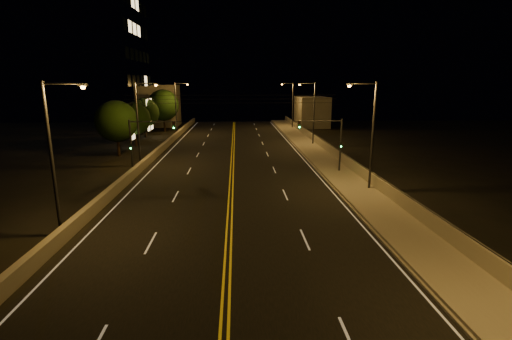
{
  "coord_description": "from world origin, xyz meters",
  "views": [
    {
      "loc": [
        0.55,
        -9.7,
        9.01
      ],
      "look_at": [
        2.0,
        18.0,
        2.5
      ],
      "focal_mm": 26.0,
      "sensor_mm": 36.0,
      "label": 1
    }
  ],
  "objects_px": {
    "streetlight_6": "(177,105)",
    "traffic_signal_left": "(142,140)",
    "streetlight_2": "(312,110)",
    "tree_1": "(134,119)",
    "streetlight_4": "(55,150)",
    "streetlight_1": "(370,130)",
    "traffic_signal_right": "(330,139)",
    "building_tower": "(55,42)",
    "streetlight_5": "(140,118)",
    "tree_0": "(116,121)",
    "tree_3": "(163,105)",
    "tree_2": "(144,113)",
    "streetlight_3": "(291,102)"
  },
  "relations": [
    {
      "from": "building_tower",
      "to": "streetlight_5",
      "type": "bearing_deg",
      "value": -48.36
    },
    {
      "from": "tree_2",
      "to": "building_tower",
      "type": "bearing_deg",
      "value": -157.07
    },
    {
      "from": "building_tower",
      "to": "tree_1",
      "type": "distance_m",
      "value": 16.7
    },
    {
      "from": "streetlight_3",
      "to": "streetlight_6",
      "type": "xyz_separation_m",
      "value": [
        -21.44,
        -7.22,
        0.0
      ]
    },
    {
      "from": "streetlight_2",
      "to": "tree_1",
      "type": "xyz_separation_m",
      "value": [
        -25.82,
        1.1,
        -1.31
      ]
    },
    {
      "from": "streetlight_6",
      "to": "streetlight_2",
      "type": "bearing_deg",
      "value": -32.26
    },
    {
      "from": "streetlight_2",
      "to": "streetlight_3",
      "type": "bearing_deg",
      "value": 90.0
    },
    {
      "from": "streetlight_1",
      "to": "tree_2",
      "type": "xyz_separation_m",
      "value": [
        -26.51,
        34.01,
        -1.11
      ]
    },
    {
      "from": "tree_2",
      "to": "tree_1",
      "type": "bearing_deg",
      "value": -85.69
    },
    {
      "from": "streetlight_5",
      "to": "traffic_signal_right",
      "type": "distance_m",
      "value": 20.45
    },
    {
      "from": "traffic_signal_right",
      "to": "tree_2",
      "type": "height_order",
      "value": "tree_2"
    },
    {
      "from": "streetlight_1",
      "to": "traffic_signal_left",
      "type": "distance_m",
      "value": 21.34
    },
    {
      "from": "streetlight_4",
      "to": "building_tower",
      "type": "xyz_separation_m",
      "value": [
        -16.23,
        37.58,
        9.62
      ]
    },
    {
      "from": "streetlight_2",
      "to": "streetlight_4",
      "type": "bearing_deg",
      "value": -123.73
    },
    {
      "from": "streetlight_6",
      "to": "tree_0",
      "type": "distance_m",
      "value": 20.74
    },
    {
      "from": "streetlight_1",
      "to": "tree_3",
      "type": "bearing_deg",
      "value": 120.72
    },
    {
      "from": "traffic_signal_right",
      "to": "tree_3",
      "type": "relative_size",
      "value": 0.71
    },
    {
      "from": "traffic_signal_right",
      "to": "building_tower",
      "type": "height_order",
      "value": "building_tower"
    },
    {
      "from": "streetlight_6",
      "to": "tree_1",
      "type": "bearing_deg",
      "value": -109.39
    },
    {
      "from": "tree_2",
      "to": "tree_3",
      "type": "distance_m",
      "value": 7.83
    },
    {
      "from": "building_tower",
      "to": "streetlight_2",
      "type": "bearing_deg",
      "value": -8.26
    },
    {
      "from": "streetlight_1",
      "to": "streetlight_4",
      "type": "bearing_deg",
      "value": -158.86
    },
    {
      "from": "streetlight_2",
      "to": "streetlight_3",
      "type": "relative_size",
      "value": 1.0
    },
    {
      "from": "tree_3",
      "to": "traffic_signal_right",
      "type": "bearing_deg",
      "value": -56.62
    },
    {
      "from": "streetlight_2",
      "to": "streetlight_4",
      "type": "xyz_separation_m",
      "value": [
        -21.44,
        -32.12,
        0.0
      ]
    },
    {
      "from": "streetlight_1",
      "to": "traffic_signal_right",
      "type": "height_order",
      "value": "streetlight_1"
    },
    {
      "from": "streetlight_6",
      "to": "traffic_signal_right",
      "type": "xyz_separation_m",
      "value": [
        19.86,
        -30.89,
        -1.71
      ]
    },
    {
      "from": "tree_0",
      "to": "tree_3",
      "type": "bearing_deg",
      "value": 87.19
    },
    {
      "from": "streetlight_1",
      "to": "tree_0",
      "type": "bearing_deg",
      "value": 146.54
    },
    {
      "from": "traffic_signal_left",
      "to": "streetlight_6",
      "type": "bearing_deg",
      "value": 92.19
    },
    {
      "from": "streetlight_5",
      "to": "traffic_signal_right",
      "type": "bearing_deg",
      "value": -12.96
    },
    {
      "from": "streetlight_6",
      "to": "traffic_signal_right",
      "type": "height_order",
      "value": "streetlight_6"
    },
    {
      "from": "streetlight_6",
      "to": "building_tower",
      "type": "xyz_separation_m",
      "value": [
        -16.23,
        -8.07,
        9.62
      ]
    },
    {
      "from": "streetlight_4",
      "to": "streetlight_6",
      "type": "relative_size",
      "value": 1.0
    },
    {
      "from": "streetlight_1",
      "to": "building_tower",
      "type": "height_order",
      "value": "building_tower"
    },
    {
      "from": "streetlight_2",
      "to": "tree_3",
      "type": "distance_m",
      "value": 30.44
    },
    {
      "from": "streetlight_2",
      "to": "streetlight_6",
      "type": "relative_size",
      "value": 1.0
    },
    {
      "from": "streetlight_5",
      "to": "tree_0",
      "type": "distance_m",
      "value": 7.61
    },
    {
      "from": "traffic_signal_right",
      "to": "building_tower",
      "type": "distance_m",
      "value": 44.17
    },
    {
      "from": "streetlight_4",
      "to": "tree_3",
      "type": "relative_size",
      "value": 1.16
    },
    {
      "from": "streetlight_6",
      "to": "traffic_signal_left",
      "type": "distance_m",
      "value": 30.96
    },
    {
      "from": "streetlight_2",
      "to": "tree_2",
      "type": "distance_m",
      "value": 28.42
    },
    {
      "from": "streetlight_6",
      "to": "tree_1",
      "type": "height_order",
      "value": "streetlight_6"
    },
    {
      "from": "building_tower",
      "to": "tree_3",
      "type": "relative_size",
      "value": 3.92
    },
    {
      "from": "streetlight_1",
      "to": "building_tower",
      "type": "bearing_deg",
      "value": 142.13
    },
    {
      "from": "streetlight_2",
      "to": "tree_3",
      "type": "relative_size",
      "value": 1.16
    },
    {
      "from": "tree_1",
      "to": "tree_3",
      "type": "height_order",
      "value": "tree_3"
    },
    {
      "from": "traffic_signal_right",
      "to": "tree_0",
      "type": "bearing_deg",
      "value": 156.35
    },
    {
      "from": "streetlight_1",
      "to": "streetlight_3",
      "type": "height_order",
      "value": "same"
    },
    {
      "from": "streetlight_5",
      "to": "tree_3",
      "type": "distance_m",
      "value": 30.73
    }
  ]
}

